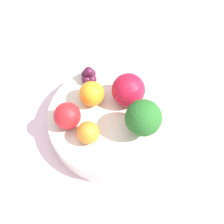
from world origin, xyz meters
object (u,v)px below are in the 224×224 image
object	(u,v)px
apple_red	(127,89)
apple_green	(67,116)
orange_back	(92,93)
grape_cluster	(89,76)
broccoli	(143,118)
orange_front	(90,134)
bowl	(112,120)

from	to	relation	value
apple_red	apple_green	bearing A→B (deg)	67.35
orange_back	grape_cluster	distance (m)	0.05
broccoli	apple_red	world-z (taller)	broccoli
grape_cluster	apple_green	bearing A→B (deg)	111.97
apple_green	orange_front	bearing A→B (deg)	-179.21
bowl	orange_front	bearing A→B (deg)	93.25
apple_red	orange_front	xyz separation A→B (m)	(-0.01, 0.10, -0.01)
broccoli	grape_cluster	distance (m)	0.14
apple_red	grape_cluster	distance (m)	0.08
bowl	orange_front	distance (m)	0.07
broccoli	apple_red	xyz separation A→B (m)	(0.06, -0.03, -0.01)
bowl	apple_red	bearing A→B (deg)	-85.73
bowl	grape_cluster	xyz separation A→B (m)	(0.08, -0.03, 0.03)
apple_green	grape_cluster	world-z (taller)	apple_green
broccoli	apple_green	bearing A→B (deg)	33.53
apple_red	orange_front	distance (m)	0.10
broccoli	grape_cluster	size ratio (longest dim) A/B	2.05
bowl	apple_green	size ratio (longest dim) A/B	4.93
bowl	orange_front	xyz separation A→B (m)	(-0.00, 0.06, 0.04)
bowl	apple_green	world-z (taller)	apple_green
apple_green	broccoli	bearing A→B (deg)	-146.47
apple_green	grape_cluster	distance (m)	0.10
orange_front	grape_cluster	xyz separation A→B (m)	(0.08, -0.09, -0.01)
apple_red	grape_cluster	xyz separation A→B (m)	(0.08, 0.01, -0.02)
bowl	orange_back	size ratio (longest dim) A/B	5.09
orange_back	orange_front	bearing A→B (deg)	129.65
apple_red	orange_back	world-z (taller)	apple_red
bowl	orange_front	size ratio (longest dim) A/B	5.99
orange_front	grape_cluster	bearing A→B (deg)	-46.35
orange_front	apple_red	bearing A→B (deg)	-86.32
orange_back	grape_cluster	world-z (taller)	orange_back
apple_red	broccoli	bearing A→B (deg)	150.56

